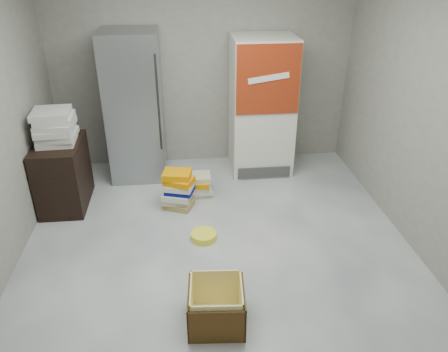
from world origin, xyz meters
TOP-DOWN VIEW (x-y plane):
  - ground at (0.00, 0.00)m, footprint 5.00×5.00m
  - room_shell at (0.00, 0.00)m, footprint 4.04×5.04m
  - steel_fridge at (-0.90, 2.13)m, footprint 0.70×0.72m
  - coke_cooler at (0.75, 2.12)m, footprint 0.80×0.73m
  - wood_shelf at (-1.73, 1.40)m, footprint 0.50×0.80m
  - supply_box_stack at (-1.72, 1.40)m, footprint 0.45×0.44m
  - phonebook_stack_main at (-0.39, 1.18)m, footprint 0.42×0.36m
  - phonebook_stack_side at (-0.16, 1.45)m, footprint 0.39×0.31m
  - cardboard_box at (-0.11, -0.67)m, footprint 0.49×0.49m
  - bucket_lid at (-0.14, 0.50)m, footprint 0.33×0.33m

SIDE VIEW (x-z plane):
  - ground at x=0.00m, z-range 0.00..0.00m
  - bucket_lid at x=-0.14m, z-range 0.00..0.07m
  - phonebook_stack_side at x=-0.16m, z-range 0.00..0.27m
  - cardboard_box at x=-0.11m, z-range -0.03..0.34m
  - phonebook_stack_main at x=-0.39m, z-range 0.00..0.47m
  - wood_shelf at x=-1.73m, z-range 0.00..0.80m
  - coke_cooler at x=0.75m, z-range 0.00..1.80m
  - steel_fridge at x=-0.90m, z-range 0.00..1.90m
  - supply_box_stack at x=-1.72m, z-range 0.80..1.19m
  - room_shell at x=0.00m, z-range 0.39..3.21m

